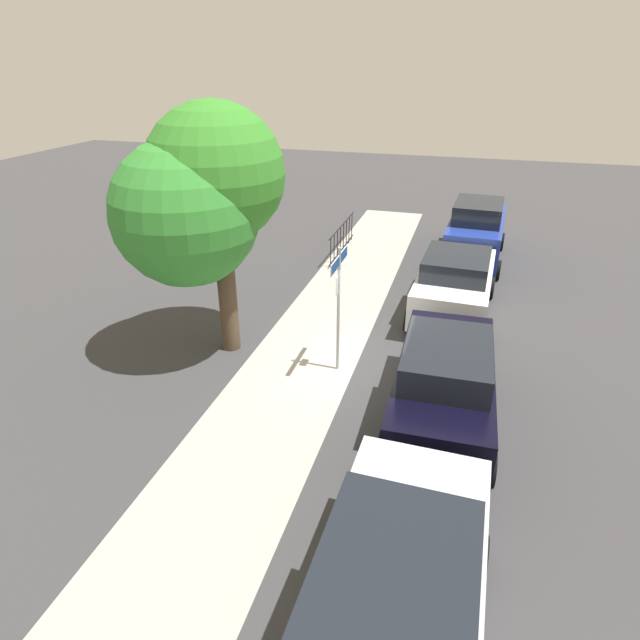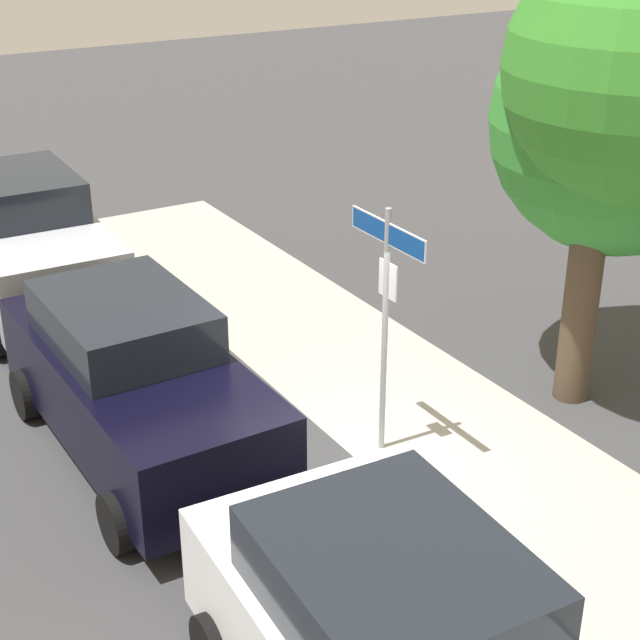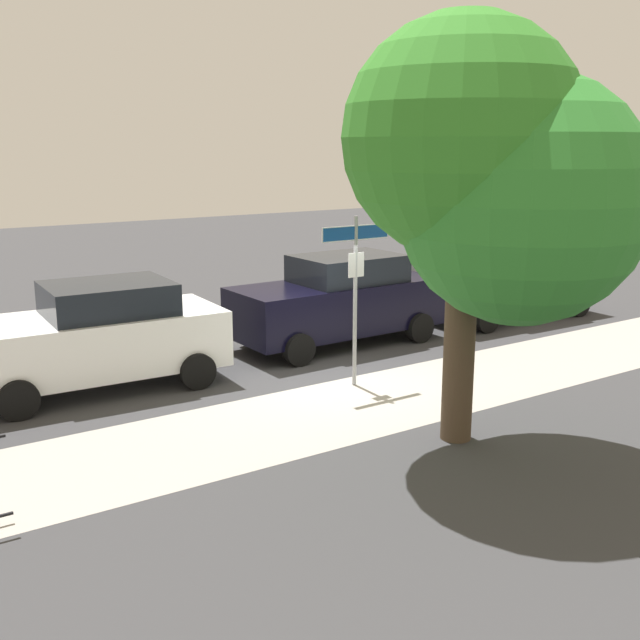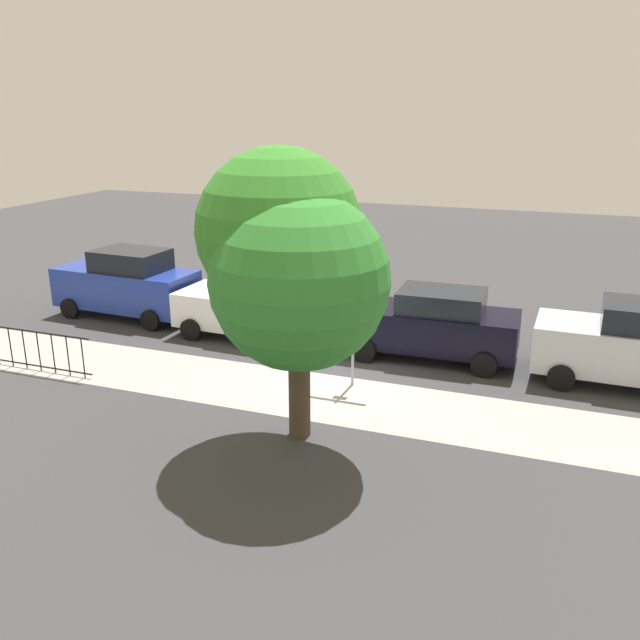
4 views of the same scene
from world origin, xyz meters
The scene contains 7 objects.
ground_plane centered at (0.00, 0.00, 0.00)m, with size 60.00×60.00×0.00m, color #38383A.
sidewalk_strip centered at (2.00, 1.30, 0.00)m, with size 24.00×2.60×0.00m, color #A7A097.
street_sign centered at (-0.19, 0.40, 2.09)m, with size 1.38×0.07×2.99m.
shade_tree centered at (0.12, 3.64, 3.86)m, with size 3.83×3.73×5.83m.
car_silver centered at (-6.57, -1.91, 1.03)m, with size 4.64×2.18×2.07m.
car_black centered at (-1.60, -2.08, 0.95)m, with size 4.59×2.07×1.89m.
car_white centered at (3.59, -1.98, 0.93)m, with size 4.42×2.31×1.85m.
Camera 3 is at (7.40, 10.68, 4.17)m, focal length 42.31 mm.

